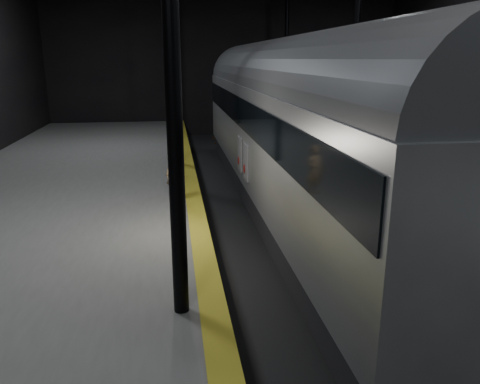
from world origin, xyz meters
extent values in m
plane|color=black|center=(0.00, 0.00, 0.00)|extent=(44.00, 44.00, 0.00)
cube|color=#575754|center=(-7.50, 0.00, 0.50)|extent=(9.00, 43.80, 1.00)
cube|color=#9A911C|center=(-3.25, 0.00, 1.00)|extent=(0.50, 43.80, 0.01)
cube|color=#3F3328|center=(-0.72, 0.00, 0.17)|extent=(0.08, 43.00, 0.14)
cube|color=#3F3328|center=(0.72, 0.00, 0.17)|extent=(0.08, 43.00, 0.14)
cube|color=black|center=(0.00, 0.00, 0.06)|extent=(2.40, 42.00, 0.12)
cylinder|color=black|center=(-3.80, -4.00, 6.00)|extent=(0.26, 0.26, 10.00)
cylinder|color=black|center=(-3.80, 8.00, 6.00)|extent=(0.26, 0.26, 10.00)
cylinder|color=black|center=(3.80, 8.00, 6.00)|extent=(0.26, 0.26, 10.00)
cylinder|color=black|center=(-3.80, 20.00, 6.00)|extent=(0.26, 0.26, 10.00)
cylinder|color=black|center=(3.80, 20.00, 6.00)|extent=(0.26, 0.26, 10.00)
cube|color=#9A9CA2|center=(0.00, 3.90, 2.74)|extent=(3.12, 21.49, 3.22)
cube|color=black|center=(0.00, 3.90, 0.72)|extent=(2.85, 21.06, 0.91)
cube|color=black|center=(0.00, 3.90, 3.49)|extent=(3.18, 21.16, 0.97)
cylinder|color=slate|center=(0.00, 3.90, 4.35)|extent=(3.05, 21.27, 3.05)
cube|color=black|center=(0.00, -3.62, 0.32)|extent=(1.93, 2.36, 0.38)
cube|color=black|center=(0.00, 11.42, 0.32)|extent=(1.93, 2.36, 0.38)
cube|color=silver|center=(-1.59, 2.83, 2.10)|extent=(0.04, 0.81, 1.13)
cube|color=silver|center=(-1.59, 4.12, 2.10)|extent=(0.04, 0.81, 1.13)
cylinder|color=maroon|center=(-1.61, 3.02, 1.83)|extent=(0.03, 0.28, 0.28)
cylinder|color=maroon|center=(-1.61, 4.31, 1.83)|extent=(0.03, 0.28, 0.28)
imported|color=tan|center=(-3.80, 2.70, 1.80)|extent=(0.67, 0.55, 1.60)
camera|label=1|loc=(-3.84, -11.32, 5.21)|focal=35.00mm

